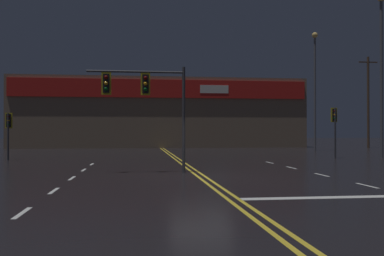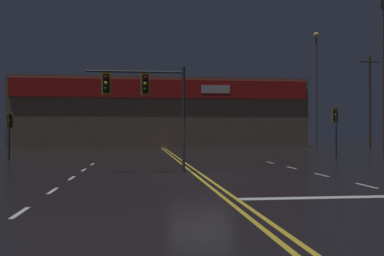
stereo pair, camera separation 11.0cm
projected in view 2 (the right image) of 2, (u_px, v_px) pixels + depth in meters
The scene contains 9 objects.
ground_plane at pixel (201, 177), 17.36m from camera, with size 200.00×200.00×0.00m, color black.
road_markings at pixel (231, 179), 16.33m from camera, with size 15.24×60.00×0.01m.
traffic_signal_median at pixel (143, 92), 19.01m from camera, with size 4.36×0.36×4.74m.
traffic_signal_corner_northwest at pixel (10, 126), 27.30m from camera, with size 0.42×0.36×3.03m.
traffic_signal_corner_northeast at pixel (335, 121), 29.19m from camera, with size 0.42×0.36×3.47m.
streetlight_near_right at pixel (383, 55), 29.49m from camera, with size 0.56×0.56×11.41m.
streetlight_median_approach at pixel (316, 77), 40.97m from camera, with size 0.56×0.56×11.39m.
building_backdrop at pixel (161, 114), 51.94m from camera, with size 33.28×10.23×7.94m.
utility_pole_row at pixel (155, 96), 44.76m from camera, with size 48.21×0.26×11.07m.
Camera 2 is at (-2.43, -17.21, 1.83)m, focal length 40.00 mm.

